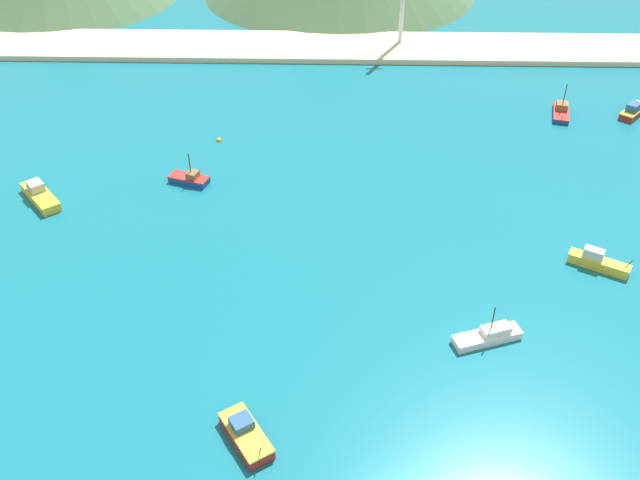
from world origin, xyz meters
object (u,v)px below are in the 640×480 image
fishing_boat_3 (598,262)px  fishing_boat_7 (246,434)px  fishing_boat_5 (40,195)px  fishing_boat_6 (190,179)px  fishing_boat_0 (489,336)px  fishing_boat_2 (561,111)px  buoy_0 (219,140)px  fishing_boat_8 (634,110)px

fishing_boat_3 → fishing_boat_7: 55.71m
fishing_boat_5 → fishing_boat_6: (23.28, 5.99, -0.21)m
fishing_boat_0 → fishing_boat_7: size_ratio=1.14×
fishing_boat_6 → fishing_boat_7: fishing_boat_6 is taller
fishing_boat_2 → buoy_0: fishing_boat_2 is taller
fishing_boat_3 → fishing_boat_7: (-46.48, -30.71, -0.11)m
fishing_boat_7 → fishing_boat_2: bearing=55.8°
fishing_boat_7 → fishing_boat_3: bearing=33.5°
fishing_boat_0 → fishing_boat_8: fishing_boat_0 is taller
fishing_boat_2 → fishing_boat_7: 95.76m
fishing_boat_8 → fishing_boat_2: bearing=-178.7°
fishing_boat_2 → fishing_boat_3: (-7.34, -48.50, 0.23)m
fishing_boat_0 → fishing_boat_8: bearing=58.2°
fishing_boat_6 → buoy_0: bearing=79.4°
fishing_boat_0 → buoy_0: bearing=128.9°
fishing_boat_2 → fishing_boat_6: size_ratio=1.22×
fishing_boat_0 → buoy_0: 65.51m
fishing_boat_0 → fishing_boat_5: (-67.20, 30.20, 0.22)m
fishing_boat_2 → fishing_boat_5: (-92.45, -33.28, 0.21)m
fishing_boat_8 → buoy_0: (-80.75, -12.84, -0.81)m
fishing_boat_0 → fishing_boat_5: fishing_boat_0 is taller
fishing_boat_2 → buoy_0: size_ratio=9.26×
fishing_boat_2 → fishing_boat_7: fishing_boat_2 is taller
fishing_boat_2 → fishing_boat_5: size_ratio=0.92×
fishing_boat_6 → fishing_boat_7: size_ratio=0.90×
fishing_boat_5 → fishing_boat_3: bearing=-10.1°
fishing_boat_3 → fishing_boat_7: fishing_boat_7 is taller
buoy_0 → fishing_boat_6: bearing=-100.6°
fishing_boat_7 → fishing_boat_5: bearing=130.1°
fishing_boat_0 → fishing_boat_2: (25.25, 63.48, 0.01)m
fishing_boat_3 → fishing_boat_2: bearing=81.4°
fishing_boat_8 → buoy_0: 81.77m
fishing_boat_5 → fishing_boat_6: 24.04m
fishing_boat_6 → fishing_boat_8: fishing_boat_6 is taller
fishing_boat_5 → fishing_boat_7: fishing_boat_7 is taller
fishing_boat_7 → fishing_boat_8: bearing=49.4°
fishing_boat_0 → buoy_0: size_ratio=9.55×
fishing_boat_8 → fishing_boat_6: bearing=-161.7°
fishing_boat_2 → fishing_boat_6: bearing=-158.5°
fishing_boat_5 → fishing_boat_8: size_ratio=1.18×
fishing_boat_6 → buoy_0: size_ratio=7.56×
fishing_boat_2 → fishing_boat_0: bearing=-111.7°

